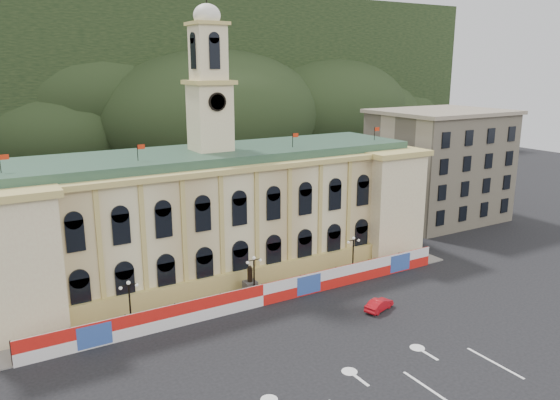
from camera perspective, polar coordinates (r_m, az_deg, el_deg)
ground at (r=50.20m, az=6.90°, el=-17.10°), size 260.00×260.00×0.00m
lane_markings at (r=46.97m, az=10.83°, el=-19.64°), size 26.00×10.00×0.02m
hill_ridge at (r=158.18m, az=-21.29°, el=10.69°), size 230.00×80.00×64.00m
city_hall at (r=69.33m, az=-6.90°, el=-1.19°), size 56.20×17.60×37.10m
side_building_right at (r=96.54m, az=16.25°, el=3.53°), size 21.00×17.00×18.60m
hoarding_fence at (r=60.87m, az=-1.79°, el=-9.87°), size 50.00×0.44×2.50m
pavement at (r=63.48m, az=-3.02°, el=-10.00°), size 56.00×5.50×0.16m
statue at (r=63.25m, az=-3.14°, el=-9.00°), size 1.40×1.40×3.72m
lamp_left at (r=57.06m, az=-15.44°, el=-10.08°), size 1.96×0.44×5.15m
lamp_center at (r=61.71m, az=-2.73°, el=-7.70°), size 1.96×0.44×5.15m
lamp_right at (r=68.94m, az=7.65°, el=-5.46°), size 1.96×0.44×5.15m
red_sedan at (r=60.92m, az=10.31°, el=-10.71°), size 3.57×4.65×1.28m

